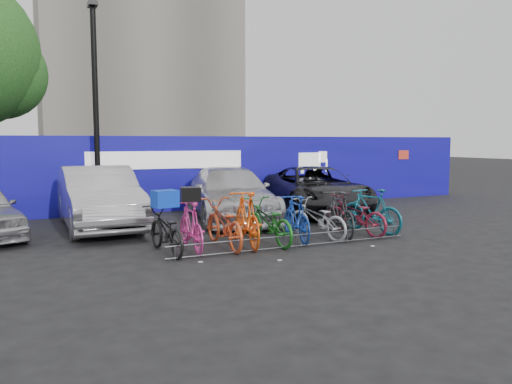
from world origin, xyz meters
TOP-DOWN VIEW (x-y plane):
  - ground at (0.00, 0.00)m, footprint 100.00×100.00m
  - hoarding at (0.01, 6.00)m, footprint 22.00×0.18m
  - lamppost at (-3.20, 5.40)m, footprint 0.25×0.50m
  - bike_rack at (-0.00, -0.60)m, footprint 5.60×0.03m
  - car_1 at (-3.42, 3.65)m, footprint 1.76×4.87m
  - car_2 at (0.18, 3.59)m, footprint 2.90×5.38m
  - car_3 at (3.13, 3.75)m, footprint 3.42×5.58m
  - bike_0 at (-2.60, 0.07)m, footprint 0.78×1.84m
  - bike_1 at (-2.07, 0.08)m, footprint 0.55×1.73m
  - bike_2 at (-1.37, 0.08)m, footprint 0.68×1.95m
  - bike_3 at (-0.85, 0.02)m, footprint 0.87×2.04m
  - bike_4 at (-0.35, 0.02)m, footprint 0.82×1.94m
  - bike_5 at (0.38, 0.07)m, footprint 0.79×1.79m
  - bike_6 at (0.96, 0.13)m, footprint 1.04×1.85m
  - bike_7 at (1.57, 0.14)m, footprint 0.89×1.87m
  - bike_8 at (2.03, 0.14)m, footprint 1.08×1.94m
  - bike_9 at (2.55, 0.20)m, footprint 0.92×1.89m
  - cargo_crate at (-2.60, 0.07)m, footprint 0.53×0.44m
  - cargo_topcase at (-2.07, 0.08)m, footprint 0.44×0.41m

SIDE VIEW (x-z plane):
  - ground at x=0.00m, z-range 0.00..0.00m
  - bike_rack at x=0.00m, z-range 0.01..0.31m
  - bike_6 at x=0.96m, z-range 0.00..0.92m
  - bike_0 at x=-2.60m, z-range 0.00..0.94m
  - bike_8 at x=2.03m, z-range 0.00..0.96m
  - bike_4 at x=-0.35m, z-range 0.00..0.99m
  - bike_2 at x=-1.37m, z-range 0.00..1.02m
  - bike_1 at x=-2.07m, z-range 0.00..1.03m
  - bike_5 at x=0.38m, z-range 0.00..1.04m
  - bike_7 at x=1.57m, z-range 0.00..1.08m
  - bike_9 at x=2.55m, z-range 0.00..1.09m
  - bike_3 at x=-0.85m, z-range 0.00..1.19m
  - car_3 at x=3.13m, z-range 0.00..1.44m
  - car_2 at x=0.18m, z-range 0.00..1.48m
  - car_1 at x=-3.42m, z-range 0.00..1.60m
  - cargo_crate at x=-2.60m, z-range 0.94..1.27m
  - cargo_topcase at x=-2.07m, z-range 1.03..1.31m
  - hoarding at x=0.01m, z-range 0.00..2.40m
  - lamppost at x=-3.20m, z-range 0.22..6.33m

